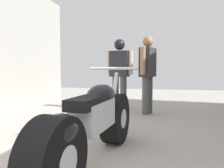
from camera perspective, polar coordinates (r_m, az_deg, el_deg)
name	(u,v)px	position (r m, az deg, el deg)	size (l,w,h in m)	color
ground_plane	(119,130)	(3.98, 1.85, -11.28)	(15.63, 15.63, 0.00)	#A8A399
motorcycle_maroon_cruiser	(92,126)	(2.47, -4.98, -10.26)	(0.67, 2.28, 1.06)	black
mechanic_in_blue	(148,70)	(5.29, 8.81, 3.36)	(0.38, 0.70, 1.76)	#4C4C4C
mechanic_with_helmet	(120,68)	(5.80, 1.87, 4.09)	(0.70, 0.32, 1.77)	#4C4C4C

